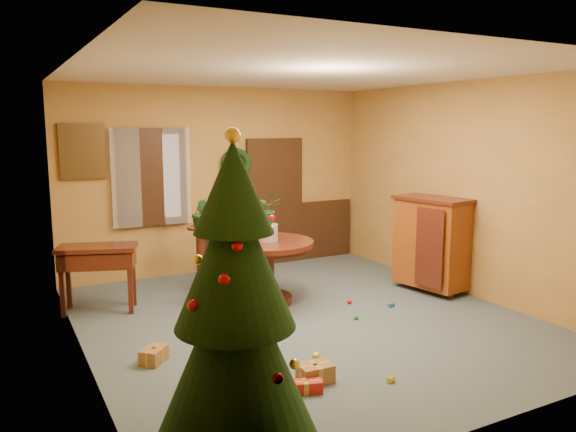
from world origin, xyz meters
TOP-DOWN VIEW (x-y plane):
  - room_envelope at (0.21, 2.70)m, footprint 5.50×5.50m
  - dining_table at (-0.13, 0.79)m, footprint 1.22×1.22m
  - urn at (-0.13, 0.79)m, footprint 0.29×0.29m
  - centerpiece_plant at (-0.13, 0.79)m, footprint 0.37×0.32m
  - chair_near at (-0.60, 0.67)m, footprint 0.51×0.51m
  - chair_far at (-0.05, 2.07)m, footprint 0.60×0.60m
  - guitar at (-0.48, 0.25)m, footprint 0.38×0.53m
  - plant_stand at (-0.69, 1.76)m, footprint 0.36×0.36m
  - stand_plant at (-0.69, 1.76)m, footprint 0.24×0.21m
  - christmas_tree at (-1.85, -2.29)m, footprint 1.11×1.11m
  - writing_desk at (-2.11, 1.50)m, footprint 1.04×0.75m
  - sideboard at (2.15, 0.23)m, footprint 0.72×1.12m
  - gift_a at (-0.73, -1.46)m, footprint 0.31×0.24m
  - gift_b at (-1.39, -1.61)m, footprint 0.31×0.31m
  - gift_c at (-1.92, -0.36)m, footprint 0.33×0.33m
  - gift_d at (-0.93, -1.61)m, footprint 0.32×0.21m
  - toy_a at (1.21, -0.10)m, footprint 0.08×0.06m
  - toy_b at (0.55, -0.28)m, footprint 0.06×0.06m
  - toy_c at (-0.47, -1.03)m, footprint 0.09×0.09m
  - toy_d at (0.81, 0.25)m, footprint 0.06×0.06m
  - toy_e at (-0.14, -1.80)m, footprint 0.09×0.08m

SIDE VIEW (x-z plane):
  - toy_a at x=1.21m, z-range 0.00..0.05m
  - toy_c at x=-0.47m, z-range 0.00..0.05m
  - toy_e at x=-0.14m, z-range 0.00..0.05m
  - toy_b at x=0.55m, z-range 0.00..0.06m
  - toy_d at x=0.81m, z-range 0.00..0.06m
  - gift_d at x=-0.93m, z-range 0.00..0.11m
  - gift_c at x=-1.92m, z-range 0.00..0.15m
  - gift_a at x=-0.73m, z-range 0.00..0.16m
  - gift_b at x=-1.39m, z-range 0.00..0.24m
  - guitar at x=-0.48m, z-range 0.01..0.76m
  - chair_near at x=-0.60m, z-range 0.03..1.00m
  - chair_far at x=-0.05m, z-range 0.04..1.09m
  - plant_stand at x=-0.69m, z-range 0.11..1.03m
  - dining_table at x=-0.13m, z-range 0.17..1.00m
  - writing_desk at x=-2.11m, z-range 0.21..1.05m
  - sideboard at x=2.15m, z-range 0.05..1.37m
  - urn at x=-0.13m, z-range 0.84..1.05m
  - christmas_tree at x=-1.85m, z-range -0.06..2.23m
  - stand_plant at x=-0.69m, z-range 0.92..1.31m
  - room_envelope at x=0.21m, z-range -1.63..3.87m
  - centerpiece_plant at x=-0.13m, z-range 1.05..1.46m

